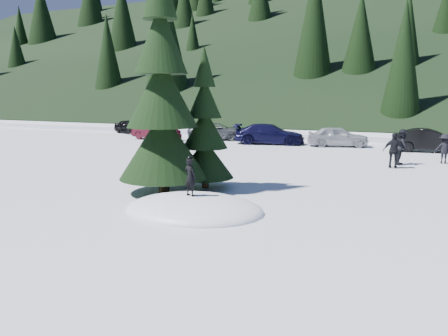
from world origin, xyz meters
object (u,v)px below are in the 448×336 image
at_px(child_skier, 190,177).
at_px(adult_2, 444,149).
at_px(car_0, 130,127).
at_px(car_2, 218,132).
at_px(car_4, 338,136).
at_px(car_5, 430,140).
at_px(car_1, 156,131).
at_px(spruce_short, 205,134).
at_px(car_3, 269,134).
at_px(spruce_tall, 162,102).
at_px(adult_0, 402,147).
at_px(adult_1, 394,151).

xyz_separation_m(child_skier, adult_2, (7.68, 13.59, -0.30)).
distance_m(car_0, car_2, 9.77).
relative_size(adult_2, car_0, 0.42).
height_order(child_skier, car_4, child_skier).
bearing_deg(car_0, car_5, -75.65).
bearing_deg(car_1, car_2, -54.05).
bearing_deg(adult_2, car_0, -19.68).
bearing_deg(spruce_short, car_0, 132.44).
bearing_deg(adult_2, car_3, -26.11).
distance_m(car_1, car_5, 19.59).
xyz_separation_m(child_skier, car_2, (-8.05, 19.60, -0.42)).
bearing_deg(car_5, spruce_tall, 143.51).
xyz_separation_m(car_1, car_4, (13.85, 1.28, 0.01)).
xyz_separation_m(adult_0, adult_1, (-0.33, -1.37, -0.05)).
bearing_deg(car_2, spruce_tall, -178.46).
relative_size(adult_1, car_5, 0.39).
distance_m(adult_1, car_4, 8.89).
height_order(spruce_short, car_4, spruce_short).
height_order(car_0, car_5, car_5).
distance_m(child_skier, adult_1, 12.20).
relative_size(spruce_tall, adult_1, 5.00).
bearing_deg(child_skier, adult_2, -105.09).
distance_m(car_1, car_3, 9.13).
xyz_separation_m(adult_2, car_2, (-15.73, 6.01, -0.12)).
distance_m(child_skier, car_0, 27.72).
height_order(adult_1, car_0, adult_1).
bearing_deg(car_4, spruce_short, 156.38).
distance_m(adult_1, car_0, 25.26).
bearing_deg(car_5, car_4, 77.15).
bearing_deg(adult_0, car_5, -14.37).
bearing_deg(adult_1, car_4, -64.13).
relative_size(car_1, car_5, 0.95).
relative_size(car_0, car_4, 0.90).
relative_size(car_1, car_4, 1.02).
bearing_deg(adult_1, adult_2, -132.33).
relative_size(adult_2, car_4, 0.38).
height_order(adult_0, car_5, adult_0).
xyz_separation_m(spruce_short, car_5, (8.18, 15.10, -1.38)).
height_order(spruce_short, car_2, spruce_short).
bearing_deg(car_0, adult_1, -93.02).
bearing_deg(car_5, car_1, 84.75).
distance_m(child_skier, adult_2, 15.61).
distance_m(adult_2, car_5, 4.79).
xyz_separation_m(adult_1, car_1, (-17.85, 6.65, -0.17)).
distance_m(adult_2, car_1, 20.57).
relative_size(spruce_short, car_0, 1.46).
relative_size(adult_0, adult_1, 1.06).
height_order(spruce_tall, car_2, spruce_tall).
bearing_deg(car_4, child_skier, 161.17).
bearing_deg(car_4, car_5, -110.17).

